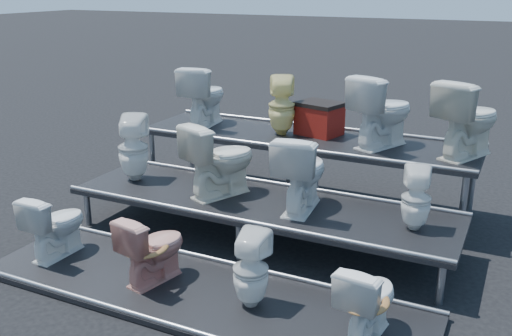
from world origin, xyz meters
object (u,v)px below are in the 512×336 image
at_px(toilet_5, 220,159).
at_px(toilet_9, 282,106).
at_px(toilet_4, 133,148).
at_px(toilet_8, 204,96).
at_px(toilet_7, 416,199).
at_px(toilet_1, 153,247).
at_px(toilet_6, 301,172).
at_px(toilet_11, 468,119).
at_px(toilet_10, 382,111).
at_px(toilet_3, 368,299).
at_px(toilet_0, 56,224).
at_px(red_crate, 319,120).
at_px(toilet_2, 251,269).

height_order(toilet_5, toilet_9, toilet_9).
height_order(toilet_4, toilet_8, toilet_8).
relative_size(toilet_4, toilet_7, 1.26).
bearing_deg(toilet_4, toilet_1, 108.40).
bearing_deg(toilet_6, toilet_1, 49.11).
xyz_separation_m(toilet_9, toilet_11, (2.20, 0.00, 0.06)).
bearing_deg(toilet_4, toilet_5, 156.12).
bearing_deg(toilet_10, toilet_3, 127.01).
bearing_deg(toilet_6, toilet_0, 26.25).
bearing_deg(toilet_1, toilet_10, -105.49).
height_order(toilet_5, toilet_11, toilet_11).
bearing_deg(red_crate, toilet_4, -124.47).
bearing_deg(toilet_2, toilet_7, -132.99).
bearing_deg(toilet_5, toilet_7, -155.46).
bearing_deg(toilet_1, toilet_7, -135.12).
relative_size(toilet_10, red_crate, 1.67).
bearing_deg(toilet_6, toilet_7, 174.63).
distance_m(toilet_4, toilet_8, 1.38).
bearing_deg(toilet_0, toilet_6, -146.55).
bearing_deg(toilet_6, toilet_11, -142.88).
bearing_deg(toilet_4, toilet_6, 156.12).
height_order(toilet_5, toilet_6, toilet_5).
xyz_separation_m(toilet_3, red_crate, (-1.43, 2.80, 0.66)).
distance_m(toilet_0, red_crate, 3.37).
bearing_deg(toilet_8, toilet_10, 174.63).
relative_size(toilet_3, toilet_4, 0.82).
distance_m(toilet_0, toilet_7, 3.54).
xyz_separation_m(toilet_2, toilet_5, (-1.01, 1.30, 0.47)).
distance_m(toilet_2, toilet_6, 1.38).
relative_size(toilet_2, red_crate, 1.34).
relative_size(toilet_4, toilet_5, 0.94).
distance_m(toilet_5, toilet_9, 1.36).
relative_size(toilet_0, toilet_3, 1.04).
xyz_separation_m(toilet_0, toilet_7, (3.27, 1.30, 0.37)).
height_order(toilet_0, toilet_8, toilet_8).
relative_size(toilet_7, toilet_9, 0.83).
bearing_deg(toilet_2, toilet_10, -102.02).
xyz_separation_m(toilet_2, red_crate, (-0.42, 2.80, 0.64)).
relative_size(toilet_6, toilet_9, 1.10).
height_order(toilet_4, toilet_10, toilet_10).
bearing_deg(toilet_10, toilet_5, 66.53).
bearing_deg(toilet_3, toilet_9, -47.17).
distance_m(toilet_3, toilet_4, 3.47).
bearing_deg(toilet_7, toilet_10, -74.45).
distance_m(toilet_2, toilet_4, 2.58).
distance_m(toilet_0, toilet_8, 2.75).
bearing_deg(toilet_10, toilet_8, 24.15).
relative_size(toilet_3, toilet_10, 0.76).
bearing_deg(toilet_3, toilet_8, -33.78).
distance_m(toilet_7, red_crate, 2.15).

